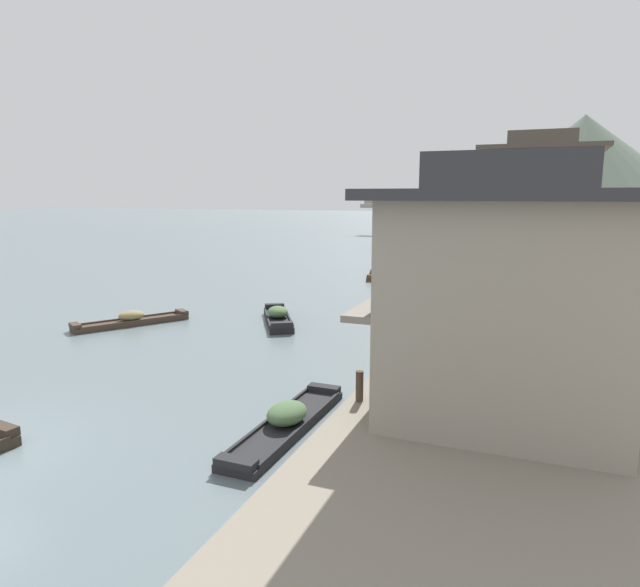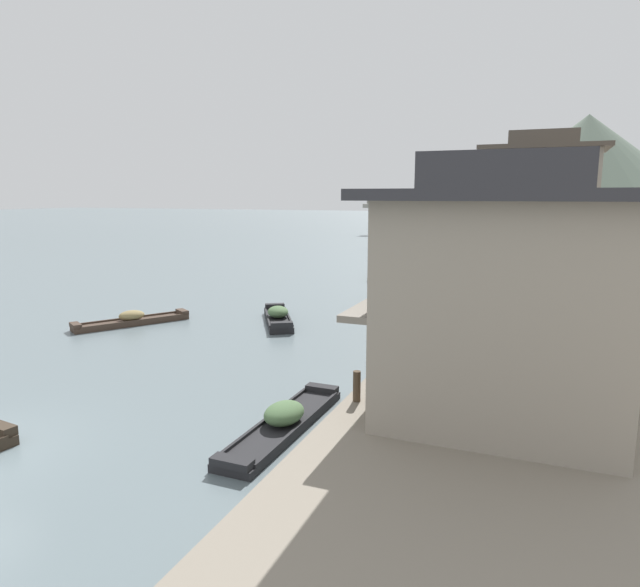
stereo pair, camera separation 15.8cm
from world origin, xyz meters
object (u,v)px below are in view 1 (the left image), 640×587
boat_midriver_upstream (401,246)px  house_waterfront_tall (514,244)px  mooring_post_dock_near (360,386)px  mooring_post_dock_mid (422,322)px  mooring_post_dock_far (454,289)px  boat_moored_far (278,317)px  boat_moored_second (375,274)px  boat_moored_third (438,277)px  house_waterfront_narrow (538,212)px  stone_bridge (456,212)px  boat_midriver_drifting (132,320)px  house_waterfront_nearest (507,294)px  boat_moored_nearest (287,421)px  house_waterfront_second (525,262)px

boat_midriver_upstream → house_waterfront_tall: size_ratio=0.53×
mooring_post_dock_near → mooring_post_dock_mid: bearing=90.0°
mooring_post_dock_mid → mooring_post_dock_far: mooring_post_dock_far is taller
mooring_post_dock_mid → boat_moored_far: bearing=165.0°
boat_midriver_upstream → mooring_post_dock_near: bearing=-77.5°
boat_moored_second → boat_moored_third: (4.52, 0.30, 0.02)m
boat_moored_far → house_waterfront_narrow: house_waterfront_narrow is taller
boat_moored_far → boat_moored_third: bearing=74.2°
boat_moored_second → stone_bridge: stone_bridge is taller
boat_midriver_upstream → mooring_post_dock_far: 34.90m
mooring_post_dock_near → house_waterfront_tall: bearing=79.2°
house_waterfront_tall → mooring_post_dock_near: 15.58m
boat_midriver_drifting → house_waterfront_nearest: house_waterfront_nearest is taller
boat_moored_third → house_waterfront_tall: size_ratio=0.45×
mooring_post_dock_mid → stone_bridge: size_ratio=0.03×
boat_midriver_drifting → mooring_post_dock_near: (13.43, -7.07, 0.86)m
mooring_post_dock_mid → mooring_post_dock_far: 8.21m
boat_moored_far → mooring_post_dock_near: (7.25, -9.96, 0.79)m
boat_moored_nearest → house_waterfront_narrow: 24.19m
mooring_post_dock_far → stone_bridge: 54.53m
boat_moored_nearest → house_waterfront_narrow: house_waterfront_narrow is taller
mooring_post_dock_near → boat_moored_second: bearing=105.4°
boat_moored_second → boat_moored_nearest: bearing=-78.5°
mooring_post_dock_near → house_waterfront_second: bearing=64.1°
house_waterfront_nearest → house_waterfront_tall: same height
boat_midriver_upstream → mooring_post_dock_mid: mooring_post_dock_mid is taller
boat_moored_nearest → boat_moored_second: 27.51m
house_waterfront_tall → mooring_post_dock_near: house_waterfront_tall is taller
house_waterfront_narrow → stone_bridge: size_ratio=0.31×
house_waterfront_nearest → house_waterfront_tall: size_ratio=0.81×
boat_moored_nearest → house_waterfront_tall: (4.51, 16.07, 3.44)m
mooring_post_dock_far → house_waterfront_second: bearing=-67.4°
boat_moored_third → house_waterfront_narrow: bearing=-33.1°
boat_moored_second → mooring_post_dock_near: bearing=-74.6°
house_waterfront_nearest → house_waterfront_narrow: size_ratio=0.74×
mooring_post_dock_mid → boat_moored_nearest: bearing=-100.3°
boat_moored_second → boat_midriver_upstream: size_ratio=1.02×
house_waterfront_narrow → boat_moored_far: bearing=-132.2°
boat_moored_nearest → boat_moored_far: 12.30m
boat_moored_third → boat_moored_second: bearing=-176.2°
boat_moored_far → boat_midriver_drifting: boat_moored_far is taller
boat_midriver_upstream → mooring_post_dock_near: mooring_post_dock_near is taller
mooring_post_dock_far → stone_bridge: (-7.93, 53.89, 2.46)m
house_waterfront_second → mooring_post_dock_far: (-3.64, 8.75, -2.56)m
house_waterfront_narrow → mooring_post_dock_mid: 15.10m
mooring_post_dock_mid → stone_bridge: 62.66m
boat_midriver_drifting → stone_bridge: (5.49, 63.06, 3.35)m
house_waterfront_narrow → mooring_post_dock_far: 7.99m
boat_moored_third → boat_midriver_upstream: boat_moored_third is taller
boat_moored_second → stone_bridge: bearing=91.0°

